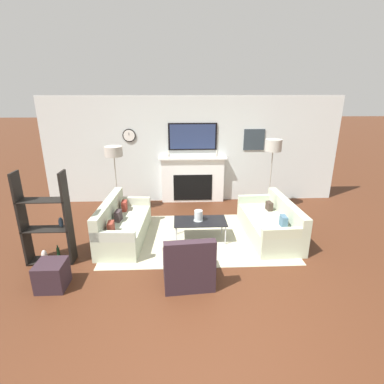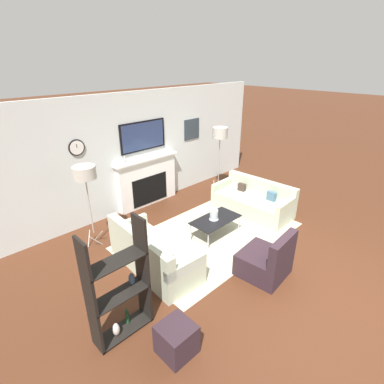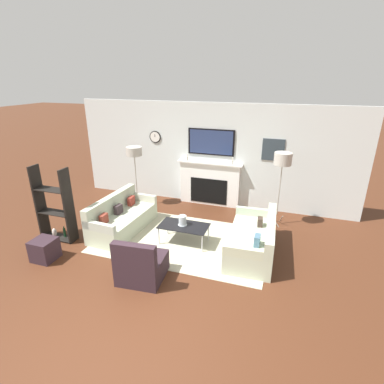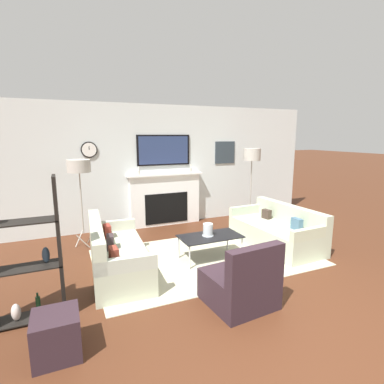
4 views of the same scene
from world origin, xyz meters
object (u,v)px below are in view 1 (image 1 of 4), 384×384
Objects in this scene: couch_right at (271,224)px; armchair at (188,267)px; shelf_unit at (46,223)px; ottoman at (52,275)px; floor_lamp_right at (273,146)px; hurricane_candle at (198,216)px; couch_left at (122,226)px; floor_lamp_left at (114,152)px; coffee_table at (200,222)px.

armchair is (-1.72, -1.46, 0.00)m from couch_right.
ottoman is (0.30, -0.73, -0.51)m from shelf_unit.
floor_lamp_right is at bearing 35.17° from ottoman.
hurricane_candle is at bearing 79.95° from armchair.
hurricane_candle is 0.50× the size of ottoman.
couch_left is 2.97m from couch_right.
floor_lamp_right is at bearing 75.67° from couch_right.
couch_left is 4.33× the size of ottoman.
hurricane_candle is 0.13× the size of shelf_unit.
shelf_unit is at bearing 112.27° from ottoman.
couch_right is at bearing 21.78° from ottoman.
hurricane_candle is 0.13× the size of floor_lamp_left.
floor_lamp_right reaches higher than floor_lamp_left.
armchair reaches higher than couch_right.
coffee_table is 2.73m from shelf_unit.
coffee_table is at bearing 14.72° from shelf_unit.
coffee_table is at bearing 78.45° from armchair.
shelf_unit is (-4.05, -0.77, 0.46)m from couch_right.
coffee_table is 2.43× the size of ottoman.
ottoman is at bearing -178.83° from armchair.
floor_lamp_left is 1.00× the size of shelf_unit.
couch_right is 3.80m from floor_lamp_left.
floor_lamp_right is (3.32, 1.40, 1.30)m from couch_left.
ottoman is at bearing -148.58° from coffee_table.
floor_lamp_right reaches higher than hurricane_candle.
couch_right is 8.82× the size of hurricane_candle.
shelf_unit reaches higher than couch_left.
floor_lamp_left is at bearing 119.28° from armchair.
couch_right is at bearing 10.76° from shelf_unit.
floor_lamp_right is 1.08× the size of shelf_unit.
couch_right is 1.49m from hurricane_candle.
shelf_unit is 3.84× the size of ottoman.
couch_right reaches higher than coffee_table.
floor_lamp_left is at bearing 81.42° from ottoman.
couch_right is at bearing 40.35° from armchair.
floor_lamp_right reaches higher than couch_left.
shelf_unit is (-2.34, 0.69, 0.46)m from armchair.
floor_lamp_left is at bearing 141.68° from hurricane_candle.
armchair is at bearing -60.72° from floor_lamp_left.
ottoman is (-3.75, -1.50, -0.05)m from couch_right.
floor_lamp_right reaches higher than shelf_unit.
shelf_unit is (-1.09, -0.77, 0.44)m from couch_left.
coffee_table is at bearing -3.14° from couch_left.
hurricane_candle reaches higher than coffee_table.
couch_left is at bearing 35.37° from shelf_unit.
floor_lamp_left is 3.68m from floor_lamp_right.
armchair is 1.43m from hurricane_candle.
floor_lamp_right is at bearing 38.67° from hurricane_candle.
couch_right is 1.44m from coffee_table.
floor_lamp_left is 3.85× the size of ottoman.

